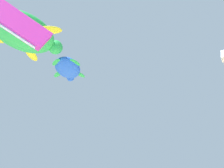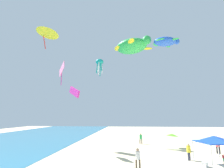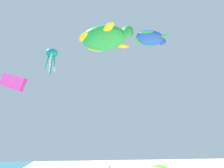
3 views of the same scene
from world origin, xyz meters
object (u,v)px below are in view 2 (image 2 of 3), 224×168
object	(u,v)px
beach_umbrella	(172,135)
kite_octopus_teal	(100,63)
person_far_stroller	(138,157)
kite_turtle_green	(132,46)
person_near_umbrella	(218,145)
cooler_box	(205,165)
kite_turtle_blue	(165,42)
canopy_tent	(214,139)
kite_delta_yellow	(48,32)
person_beachcomber	(189,150)
person_by_tent	(141,138)
kite_diamond_pink	(62,70)
kite_parafoil_magenta	(74,92)

from	to	relation	value
beach_umbrella	kite_octopus_teal	bearing A→B (deg)	72.02
person_far_stroller	kite_turtle_green	world-z (taller)	kite_turtle_green
person_near_umbrella	person_far_stroller	bearing A→B (deg)	31.25
cooler_box	kite_turtle_blue	bearing A→B (deg)	4.74
canopy_tent	person_near_umbrella	world-z (taller)	canopy_tent
person_far_stroller	kite_turtle_green	xyz separation A→B (m)	(12.94, -0.08, 16.40)
cooler_box	kite_delta_yellow	xyz separation A→B (m)	(4.32, 18.89, 16.93)
beach_umbrella	cooler_box	size ratio (longest dim) A/B	2.89
person_beachcomber	person_by_tent	xyz separation A→B (m)	(10.75, 4.47, 0.01)
person_beachcomber	person_by_tent	world-z (taller)	person_by_tent
beach_umbrella	kite_delta_yellow	world-z (taller)	kite_delta_yellow
cooler_box	kite_diamond_pink	size ratio (longest dim) A/B	0.16
person_by_tent	kite_diamond_pink	distance (m)	18.46
kite_delta_yellow	person_beachcomber	bearing A→B (deg)	37.41
person_beachcomber	kite_octopus_teal	size ratio (longest dim) A/B	0.52
kite_turtle_blue	kite_delta_yellow	size ratio (longest dim) A/B	0.99
kite_turtle_blue	kite_parafoil_magenta	distance (m)	17.07
beach_umbrella	kite_turtle_green	size ratio (longest dim) A/B	0.27
person_beachcomber	kite_diamond_pink	size ratio (longest dim) A/B	0.38
person_far_stroller	person_near_umbrella	world-z (taller)	person_near_umbrella
cooler_box	person_by_tent	world-z (taller)	person_by_tent
canopy_tent	person_beachcomber	bearing A→B (deg)	51.65
cooler_box	kite_diamond_pink	xyz separation A→B (m)	(10.39, 18.93, 12.77)
cooler_box	kite_delta_yellow	size ratio (longest dim) A/B	0.16
person_far_stroller	kite_diamond_pink	world-z (taller)	kite_diamond_pink
canopy_tent	person_by_tent	size ratio (longest dim) A/B	1.99
person_far_stroller	kite_delta_yellow	world-z (taller)	kite_delta_yellow
beach_umbrella	kite_octopus_teal	xyz separation A→B (m)	(3.97, 12.23, 13.29)
kite_parafoil_magenta	kite_delta_yellow	xyz separation A→B (m)	(-1.05, 4.08, 9.00)
kite_diamond_pink	kite_turtle_blue	size ratio (longest dim) A/B	1.00
kite_octopus_teal	person_near_umbrella	bearing A→B (deg)	11.52
cooler_box	person_far_stroller	distance (m)	6.53
kite_diamond_pink	kite_turtle_blue	xyz separation A→B (m)	(-1.07, -18.16, 4.05)
person_far_stroller	person_beachcomber	bearing A→B (deg)	-161.83
beach_umbrella	kite_parafoil_magenta	world-z (taller)	kite_parafoil_magenta
kite_diamond_pink	beach_umbrella	bearing A→B (deg)	63.33
person_far_stroller	kite_diamond_pink	size ratio (longest dim) A/B	0.38
kite_turtle_blue	person_far_stroller	bearing A→B (deg)	-128.71
kite_parafoil_magenta	kite_octopus_teal	bearing A→B (deg)	126.22
kite_diamond_pink	person_near_umbrella	bearing A→B (deg)	54.55
beach_umbrella	kite_diamond_pink	size ratio (longest dim) A/B	0.46
beach_umbrella	person_far_stroller	size ratio (longest dim) A/B	1.20
beach_umbrella	person_far_stroller	distance (m)	12.67
kite_turtle_blue	person_beachcomber	bearing A→B (deg)	-99.61
cooler_box	kite_octopus_teal	world-z (taller)	kite_octopus_teal
kite_parafoil_magenta	person_by_tent	bearing A→B (deg)	88.43
kite_diamond_pink	kite_delta_yellow	bearing A→B (deg)	-25.01
person_near_umbrella	kite_diamond_pink	xyz separation A→B (m)	(4.11, 23.26, 11.89)
kite_parafoil_magenta	kite_turtle_blue	bearing A→B (deg)	65.59
person_by_tent	kite_delta_yellow	distance (m)	22.93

